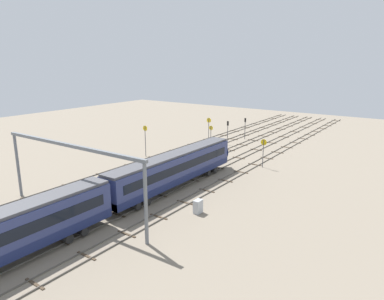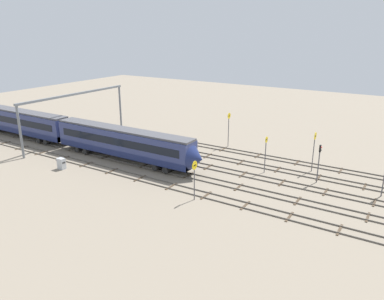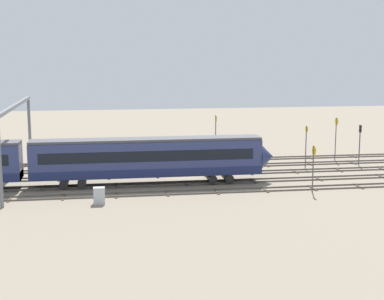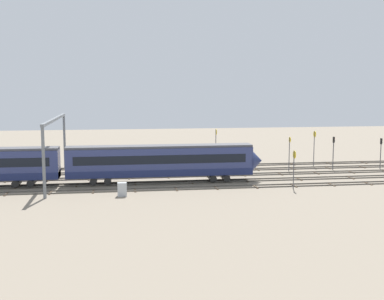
{
  "view_description": "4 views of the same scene",
  "coord_description": "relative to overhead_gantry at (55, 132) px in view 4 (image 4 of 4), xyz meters",
  "views": [
    {
      "loc": [
        -40.36,
        -32.43,
        17.0
      ],
      "look_at": [
        4.16,
        -1.34,
        3.28
      ],
      "focal_mm": 33.07,
      "sensor_mm": 36.0,
      "label": 1
    },
    {
      "loc": [
        32.18,
        -43.3,
        18.71
      ],
      "look_at": [
        4.97,
        0.6,
        1.87
      ],
      "focal_mm": 34.82,
      "sensor_mm": 36.0,
      "label": 2
    },
    {
      "loc": [
        -8.5,
        -63.81,
        13.78
      ],
      "look_at": [
        1.15,
        -1.02,
        3.05
      ],
      "focal_mm": 54.21,
      "sensor_mm": 36.0,
      "label": 3
    },
    {
      "loc": [
        -9.18,
        -68.77,
        12.67
      ],
      "look_at": [
        0.78,
        0.64,
        3.64
      ],
      "focal_mm": 47.11,
      "sensor_mm": 36.0,
      "label": 4
    }
  ],
  "objects": [
    {
      "name": "signal_light_trackside_departure",
      "position": [
        47.81,
        2.78,
        -3.48
      ],
      "size": [
        0.31,
        0.32,
        4.68
      ],
      "color": "#4C4C51",
      "rests_on": "ground"
    },
    {
      "name": "track_with_train",
      "position": [
        17.72,
        -3.75,
        -6.47
      ],
      "size": [
        140.16,
        2.4,
        0.16
      ],
      "color": "#59544C",
      "rests_on": "ground"
    },
    {
      "name": "track_middle",
      "position": [
        17.72,
        0.46,
        -6.47
      ],
      "size": [
        140.16,
        2.4,
        0.16
      ],
      "color": "#59544C",
      "rests_on": "ground"
    },
    {
      "name": "overhead_gantry",
      "position": [
        0.0,
        0.0,
        0.0
      ],
      "size": [
        0.4,
        22.42,
        8.39
      ],
      "color": "slate",
      "rests_on": "ground"
    },
    {
      "name": "track_far_background",
      "position": [
        17.72,
        8.88,
        -6.47
      ],
      "size": [
        140.16,
        2.4,
        0.16
      ],
      "color": "#59544C",
      "rests_on": "ground"
    },
    {
      "name": "speed_sign_distant_end",
      "position": [
        33.31,
        2.73,
        -3.29
      ],
      "size": [
        0.14,
        0.84,
        5.11
      ],
      "color": "#4C4C51",
      "rests_on": "ground"
    },
    {
      "name": "ground_plane",
      "position": [
        17.72,
        0.46,
        -6.54
      ],
      "size": [
        156.16,
        156.16,
        0.0
      ],
      "primitive_type": "plane",
      "color": "gray"
    },
    {
      "name": "speed_sign_far_trackside",
      "position": [
        29.63,
        -9.61,
        -3.37
      ],
      "size": [
        0.14,
        1.02,
        4.74
      ],
      "color": "#4C4C51",
      "rests_on": "ground"
    },
    {
      "name": "relay_cabinet",
      "position": [
        8.64,
        -10.97,
        -5.75
      ],
      "size": [
        1.07,
        0.73,
        1.58
      ],
      "color": "#B2B7BC",
      "rests_on": "ground"
    },
    {
      "name": "speed_sign_near_foreground",
      "position": [
        23.78,
        10.76,
        -2.8
      ],
      "size": [
        0.14,
        0.98,
        5.72
      ],
      "color": "#4C4C51",
      "rests_on": "ground"
    },
    {
      "name": "track_second_far",
      "position": [
        17.72,
        4.67,
        -6.47
      ],
      "size": [
        140.16,
        2.4,
        0.16
      ],
      "color": "#59544C",
      "rests_on": "ground"
    },
    {
      "name": "track_near_foreground",
      "position": [
        17.72,
        -7.97,
        -6.47
      ],
      "size": [
        140.16,
        2.4,
        0.16
      ],
      "color": "#59544C",
      "rests_on": "ground"
    },
    {
      "name": "speed_sign_mid_trackside",
      "position": [
        38.69,
        6.61,
        -2.87
      ],
      "size": [
        0.14,
        1.0,
        5.57
      ],
      "color": "#4C4C51",
      "rests_on": "ground"
    },
    {
      "name": "signal_light_trackside_approach",
      "position": [
        40.29,
        2.99,
        -3.29
      ],
      "size": [
        0.31,
        0.32,
        5.0
      ],
      "color": "#4C4C51",
      "rests_on": "ground"
    }
  ]
}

